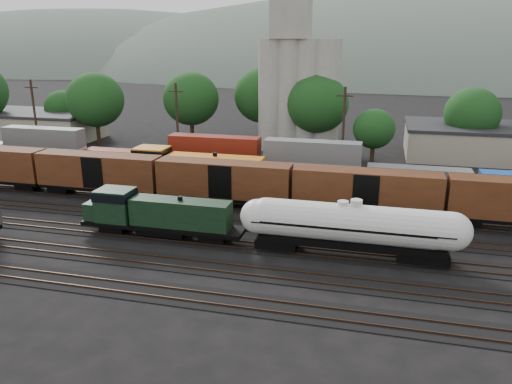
% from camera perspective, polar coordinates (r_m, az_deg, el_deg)
% --- Properties ---
extents(ground, '(600.00, 600.00, 0.00)m').
position_cam_1_polar(ground, '(51.82, -5.81, -3.41)').
color(ground, black).
extents(tracks, '(180.00, 33.20, 0.20)m').
position_cam_1_polar(tracks, '(51.80, -5.81, -3.37)').
color(tracks, black).
rests_on(tracks, ground).
extents(green_locomotive, '(15.79, 2.79, 4.18)m').
position_cam_1_polar(green_locomotive, '(47.91, -11.64, -2.39)').
color(green_locomotive, black).
rests_on(green_locomotive, ground).
extents(tank_car_a, '(18.78, 3.36, 4.92)m').
position_cam_1_polar(tank_car_a, '(43.31, 11.25, -3.79)').
color(tank_car_a, silver).
rests_on(tank_car_a, ground).
extents(tank_car_b, '(17.98, 3.22, 4.71)m').
position_cam_1_polar(tank_car_b, '(43.41, 9.78, -3.82)').
color(tank_car_b, silver).
rests_on(tank_car_b, ground).
extents(orange_locomotive, '(19.67, 3.28, 4.92)m').
position_cam_1_polar(orange_locomotive, '(61.79, -7.61, 2.65)').
color(orange_locomotive, black).
rests_on(orange_locomotive, ground).
extents(boxcar_string, '(153.60, 2.90, 4.20)m').
position_cam_1_polar(boxcar_string, '(53.40, 4.21, 0.79)').
color(boxcar_string, black).
rests_on(boxcar_string, ground).
extents(container_wall, '(171.64, 2.60, 5.80)m').
position_cam_1_polar(container_wall, '(62.62, 9.87, 2.53)').
color(container_wall, black).
rests_on(container_wall, ground).
extents(grain_silo, '(13.40, 5.00, 29.00)m').
position_cam_1_polar(grain_silo, '(82.89, 4.77, 12.40)').
color(grain_silo, '#A19E94').
rests_on(grain_silo, ground).
extents(industrial_sheds, '(119.38, 17.26, 5.10)m').
position_cam_1_polar(industrial_sheds, '(82.87, 6.83, 6.26)').
color(industrial_sheds, '#9E937F').
rests_on(industrial_sheds, ground).
extents(tree_band, '(165.44, 23.05, 14.50)m').
position_cam_1_polar(tree_band, '(84.38, 3.12, 10.22)').
color(tree_band, black).
rests_on(tree_band, ground).
extents(utility_poles, '(122.20, 0.36, 12.00)m').
position_cam_1_polar(utility_poles, '(70.58, 0.11, 7.48)').
color(utility_poles, black).
rests_on(utility_poles, ground).
extents(distant_hills, '(860.00, 286.00, 130.00)m').
position_cam_1_polar(distant_hills, '(308.01, 15.54, 9.44)').
color(distant_hills, '#59665B').
rests_on(distant_hills, ground).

